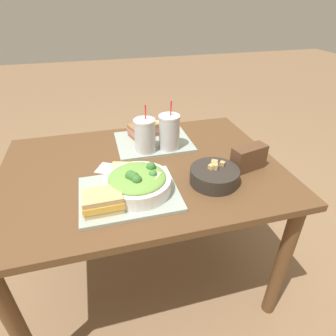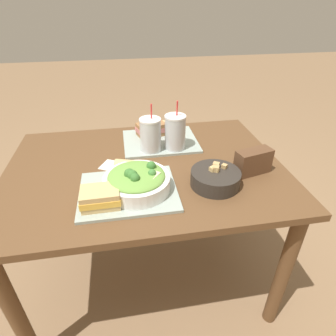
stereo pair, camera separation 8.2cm
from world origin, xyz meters
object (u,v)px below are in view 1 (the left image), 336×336
Objects in this scene: salad_bowl at (138,182)px; drink_cup_red at (169,133)px; baguette_near at (133,169)px; sandwich_far at (143,130)px; drink_cup_dark at (145,137)px; soup_bowl at (214,175)px; sandwich_near at (103,201)px; chip_bag at (249,158)px; baguette_far at (158,125)px; napkin_folded at (111,169)px.

salad_bowl is 1.07× the size of drink_cup_red.
baguette_near is 1.04× the size of sandwich_far.
soup_bowl is at bearing -55.03° from drink_cup_dark.
chip_bag is (0.62, 0.12, 0.01)m from sandwich_near.
soup_bowl reaches higher than baguette_far.
drink_cup_red is (0.01, -0.21, 0.05)m from baguette_far.
sandwich_near is 0.67m from baguette_far.
salad_bowl is at bearing 163.69° from baguette_far.
salad_bowl reaches higher than baguette_near.
drink_cup_red is (-0.10, 0.31, 0.06)m from soup_bowl.
napkin_folded is at bearing 152.09° from chip_bag.
baguette_near reaches higher than napkin_folded.
baguette_far is at bearing 108.62° from chip_bag.
baguette_far is (0.33, 0.58, -0.00)m from sandwich_near.
salad_bowl is 0.55m from baguette_far.
napkin_folded is at bearing -159.80° from drink_cup_red.
salad_bowl is 1.11× the size of drink_cup_dark.
drink_cup_dark is (0.22, 0.37, 0.04)m from sandwich_near.
drink_cup_dark is 0.12m from drink_cup_red.
drink_cup_dark reaches higher than sandwich_near.
drink_cup_red is at bearing 20.20° from napkin_folded.
soup_bowl is at bearing -1.23° from salad_bowl.
sandwich_far is 1.02× the size of chip_bag.
drink_cup_red is (0.12, 0.00, 0.00)m from drink_cup_dark.
chip_bag is at bearing 6.24° from salad_bowl.
sandwich_far is at bearing 54.11° from napkin_folded.
napkin_folded is (0.05, 0.27, -0.04)m from sandwich_near.
soup_bowl reaches higher than napkin_folded.
drink_cup_red reaches higher than sandwich_far.
chip_bag is at bearing 18.29° from soup_bowl.
salad_bowl is 1.55× the size of chip_bag.
soup_bowl reaches higher than baguette_near.
chip_bag is at bearing -142.94° from baguette_far.
salad_bowl is 0.15m from sandwich_near.
drink_cup_red reaches higher than sandwich_near.
drink_cup_red is 1.59× the size of napkin_folded.
chip_bag reaches higher than baguette_near.
soup_bowl is 0.53m from baguette_far.
drink_cup_red reaches higher than chip_bag.
sandwich_near is at bearing -171.64° from soup_bowl.
sandwich_near is 0.86× the size of chip_bag.
drink_cup_red is at bearing 0.00° from drink_cup_dark.
sandwich_near is 0.84× the size of sandwich_far.
sandwich_near and sandwich_far have the same top height.
napkin_folded is at bearing 113.00° from salad_bowl.
drink_cup_dark reaches higher than chip_bag.
baguette_near is 0.28m from drink_cup_red.
sandwich_far is at bearing 82.45° from drink_cup_dark.
sandwich_far reaches higher than napkin_folded.
chip_bag is (0.48, 0.05, -0.00)m from salad_bowl.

